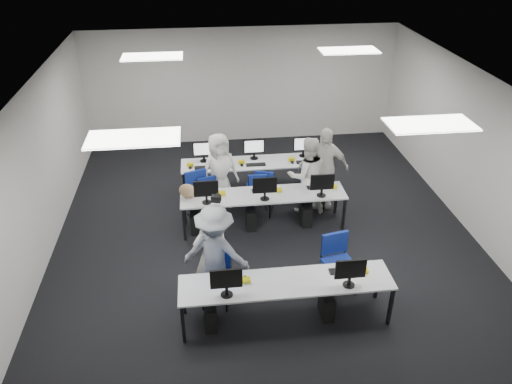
{
  "coord_description": "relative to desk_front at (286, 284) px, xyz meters",
  "views": [
    {
      "loc": [
        -1.13,
        -8.05,
        5.6
      ],
      "look_at": [
        -0.19,
        -0.16,
        1.0
      ],
      "focal_mm": 35.0,
      "sensor_mm": 36.0,
      "label": 1
    }
  ],
  "objects": [
    {
      "name": "room",
      "position": [
        0.0,
        2.4,
        0.82
      ],
      "size": [
        9.0,
        9.02,
        3.0
      ],
      "color": "black",
      "rests_on": "ground"
    },
    {
      "name": "ceiling_panels",
      "position": [
        0.0,
        2.4,
        2.3
      ],
      "size": [
        5.2,
        4.6,
        0.02
      ],
      "color": "white",
      "rests_on": "room"
    },
    {
      "name": "desk_front",
      "position": [
        0.0,
        0.0,
        0.0
      ],
      "size": [
        3.2,
        0.7,
        0.73
      ],
      "color": "silver",
      "rests_on": "ground"
    },
    {
      "name": "desk_mid",
      "position": [
        0.0,
        2.6,
        0.0
      ],
      "size": [
        3.2,
        0.7,
        0.73
      ],
      "color": "silver",
      "rests_on": "ground"
    },
    {
      "name": "desk_back",
      "position": [
        0.0,
        4.0,
        0.0
      ],
      "size": [
        3.2,
        0.7,
        0.73
      ],
      "color": "silver",
      "rests_on": "ground"
    },
    {
      "name": "equipment_front",
      "position": [
        -0.19,
        -0.02,
        -0.32
      ],
      "size": [
        2.51,
        0.41,
        1.19
      ],
      "color": "#0D45B3",
      "rests_on": "desk_front"
    },
    {
      "name": "equipment_mid",
      "position": [
        -0.19,
        2.58,
        -0.32
      ],
      "size": [
        2.91,
        0.41,
        1.19
      ],
      "color": "white",
      "rests_on": "desk_mid"
    },
    {
      "name": "equipment_back",
      "position": [
        0.19,
        4.02,
        -0.32
      ],
      "size": [
        2.91,
        0.41,
        1.19
      ],
      "color": "white",
      "rests_on": "desk_back"
    },
    {
      "name": "chair_0",
      "position": [
        -1.02,
        0.52,
        -0.41
      ],
      "size": [
        0.52,
        0.55,
        0.86
      ],
      "rotation": [
        0.0,
        0.0,
        -0.25
      ],
      "color": "navy",
      "rests_on": "ground"
    },
    {
      "name": "chair_1",
      "position": [
        0.98,
        0.6,
        -0.37
      ],
      "size": [
        0.58,
        0.61,
        0.98
      ],
      "rotation": [
        0.0,
        0.0,
        0.21
      ],
      "color": "navy",
      "rests_on": "ground"
    },
    {
      "name": "chair_2",
      "position": [
        -1.22,
        3.09,
        -0.37
      ],
      "size": [
        0.63,
        0.65,
        0.98
      ],
      "rotation": [
        0.0,
        0.0,
        0.36
      ],
      "color": "navy",
      "rests_on": "ground"
    },
    {
      "name": "chair_3",
      "position": [
        0.05,
        3.13,
        -0.41
      ],
      "size": [
        0.53,
        0.56,
        0.86
      ],
      "rotation": [
        0.0,
        0.0,
        -0.29
      ],
      "color": "navy",
      "rests_on": "ground"
    },
    {
      "name": "chair_4",
      "position": [
        1.13,
        3.25,
        -0.38
      ],
      "size": [
        0.5,
        0.54,
        0.96
      ],
      "rotation": [
        0.0,
        0.0,
        -0.06
      ],
      "color": "navy",
      "rests_on": "ground"
    },
    {
      "name": "chair_5",
      "position": [
        -1.13,
        3.41,
        -0.42
      ],
      "size": [
        0.51,
        0.54,
        0.83
      ],
      "rotation": [
        0.0,
        0.0,
        0.29
      ],
      "color": "navy",
      "rests_on": "ground"
    },
    {
      "name": "chair_6",
      "position": [
        -0.03,
        3.38,
        -0.42
      ],
      "size": [
        0.42,
        0.46,
        0.84
      ],
      "rotation": [
        0.0,
        0.0,
        -0.03
      ],
      "color": "navy",
      "rests_on": "ground"
    },
    {
      "name": "chair_7",
      "position": [
        1.09,
        3.36,
        -0.42
      ],
      "size": [
        0.49,
        0.52,
        0.83
      ],
      "rotation": [
        0.0,
        0.0,
        -0.21
      ],
      "color": "navy",
      "rests_on": "ground"
    },
    {
      "name": "handbag",
      "position": [
        -1.45,
        2.66,
        0.19
      ],
      "size": [
        0.4,
        0.34,
        0.28
      ],
      "primitive_type": "ellipsoid",
      "rotation": [
        0.0,
        0.0,
        -0.4
      ],
      "color": "#8F6949",
      "rests_on": "desk_mid"
    },
    {
      "name": "student_0",
      "position": [
        -1.08,
        0.73,
        0.14
      ],
      "size": [
        0.7,
        0.6,
        1.64
      ],
      "primitive_type": "imported",
      "rotation": [
        0.0,
        0.0,
        3.56
      ],
      "color": "white",
      "rests_on": "ground"
    },
    {
      "name": "student_1",
      "position": [
        0.95,
        3.07,
        0.15
      ],
      "size": [
        0.84,
        0.67,
        1.66
      ],
      "primitive_type": "imported",
      "rotation": [
        0.0,
        0.0,
        3.19
      ],
      "color": "white",
      "rests_on": "ground"
    },
    {
      "name": "student_2",
      "position": [
        -0.8,
        3.5,
        0.14
      ],
      "size": [
        0.94,
        0.79,
        1.64
      ],
      "primitive_type": "imported",
      "rotation": [
        0.0,
        0.0,
        0.41
      ],
      "color": "white",
      "rests_on": "ground"
    },
    {
      "name": "student_3",
      "position": [
        1.33,
        3.26,
        0.2
      ],
      "size": [
        1.09,
        0.59,
        1.77
      ],
      "primitive_type": "imported",
      "rotation": [
        0.0,
        0.0,
        -0.16
      ],
      "color": "white",
      "rests_on": "ground"
    },
    {
      "name": "photographer",
      "position": [
        -1.02,
        0.7,
        0.15
      ],
      "size": [
        1.22,
        0.92,
        1.67
      ],
      "primitive_type": "imported",
      "rotation": [
        0.0,
        0.0,
        2.83
      ],
      "color": "gray",
      "rests_on": "ground"
    },
    {
      "name": "dslr_camera",
      "position": [
        -0.96,
        0.87,
        1.04
      ],
      "size": [
        0.19,
        0.21,
        0.1
      ],
      "primitive_type": "cube",
      "rotation": [
        0.0,
        0.0,
        2.83
      ],
      "color": "black",
      "rests_on": "photographer"
    }
  ]
}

